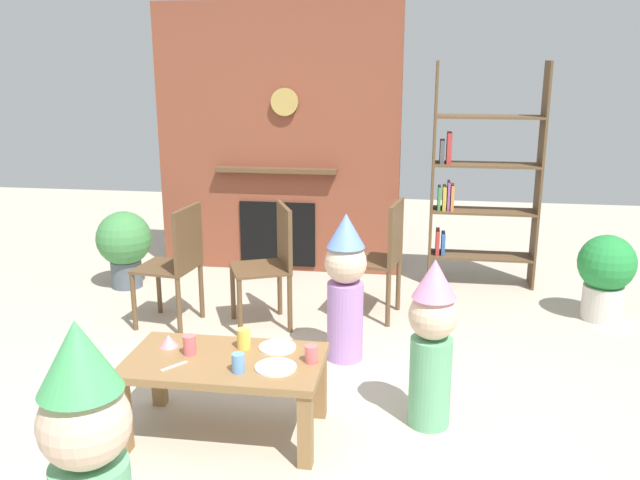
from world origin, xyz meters
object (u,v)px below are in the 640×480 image
(child_with_cone_hat, at_px, (89,466))
(dining_chair_left, at_px, (177,259))
(bookshelf, at_px, (477,184))
(dining_chair_right, at_px, (383,253))
(child_by_the_chairs, at_px, (345,284))
(paper_plate_front, at_px, (276,367))
(potted_plant_short, at_px, (124,243))
(child_in_pink, at_px, (432,340))
(paper_cup_center, at_px, (238,363))
(paper_cup_near_left, at_px, (244,339))
(birthday_cake_slice, at_px, (169,341))
(coffee_table, at_px, (225,371))
(dining_chair_middle, at_px, (272,258))
(potted_plant_tall, at_px, (606,272))
(paper_cup_near_right, at_px, (311,354))
(paper_cup_far_left, at_px, (190,345))
(paper_plate_rear, at_px, (278,347))

(child_with_cone_hat, height_order, dining_chair_left, child_with_cone_hat)
(bookshelf, xyz_separation_m, dining_chair_right, (-0.74, -0.92, -0.37))
(child_by_the_chairs, bearing_deg, paper_plate_front, 15.20)
(potted_plant_short, bearing_deg, child_in_pink, -36.62)
(paper_cup_center, bearing_deg, dining_chair_left, 119.56)
(bookshelf, bearing_deg, paper_cup_near_left, -118.43)
(paper_plate_front, relative_size, birthday_cake_slice, 2.08)
(coffee_table, xyz_separation_m, child_by_the_chairs, (0.52, 1.00, 0.17))
(dining_chair_middle, relative_size, potted_plant_tall, 1.37)
(paper_plate_front, relative_size, child_in_pink, 0.22)
(paper_cup_near_left, bearing_deg, coffee_table, -115.52)
(birthday_cake_slice, bearing_deg, potted_plant_tall, 34.66)
(bookshelf, bearing_deg, paper_cup_center, -115.30)
(paper_cup_near_left, height_order, paper_plate_front, paper_cup_near_left)
(paper_cup_near_right, relative_size, paper_cup_far_left, 0.86)
(paper_plate_front, bearing_deg, potted_plant_tall, 44.47)
(paper_cup_far_left, relative_size, child_with_cone_hat, 0.09)
(dining_chair_left, distance_m, potted_plant_tall, 3.18)
(paper_cup_near_right, xyz_separation_m, paper_cup_center, (-0.34, -0.16, 0.00))
(paper_plate_front, height_order, child_with_cone_hat, child_with_cone_hat)
(paper_cup_far_left, relative_size, paper_plate_rear, 0.52)
(paper_cup_far_left, xyz_separation_m, dining_chair_middle, (0.11, 1.48, 0.04))
(child_with_cone_hat, distance_m, dining_chair_right, 3.10)
(dining_chair_right, bearing_deg, paper_cup_center, 82.52)
(coffee_table, distance_m, paper_cup_center, 0.21)
(child_in_pink, bearing_deg, child_with_cone_hat, 38.37)
(coffee_table, distance_m, potted_plant_short, 2.63)
(bookshelf, height_order, paper_cup_far_left, bookshelf)
(paper_cup_center, bearing_deg, child_with_cone_hat, -101.53)
(paper_cup_far_left, relative_size, child_in_pink, 0.11)
(paper_cup_center, height_order, child_in_pink, child_in_pink)
(paper_plate_rear, bearing_deg, dining_chair_middle, 103.58)
(coffee_table, height_order, paper_plate_front, paper_plate_front)
(dining_chair_middle, xyz_separation_m, potted_plant_short, (-1.44, 0.65, -0.12))
(coffee_table, relative_size, potted_plant_short, 1.53)
(paper_cup_center, distance_m, child_with_cone_hat, 1.11)
(child_with_cone_hat, distance_m, dining_chair_middle, 2.72)
(dining_chair_right, bearing_deg, child_with_cone_hat, 84.62)
(paper_cup_far_left, height_order, potted_plant_tall, potted_plant_tall)
(child_in_pink, relative_size, dining_chair_left, 1.03)
(paper_cup_center, distance_m, paper_plate_front, 0.19)
(paper_cup_near_right, height_order, paper_cup_far_left, paper_cup_far_left)
(coffee_table, bearing_deg, dining_chair_middle, 92.91)
(potted_plant_short, bearing_deg, dining_chair_right, -9.62)
(bookshelf, xyz_separation_m, birthday_cake_slice, (-1.79, -2.60, -0.43))
(paper_plate_front, xyz_separation_m, paper_plate_rear, (-0.04, 0.24, 0.00))
(dining_chair_right, bearing_deg, paper_plate_front, 86.95)
(bookshelf, distance_m, dining_chair_middle, 1.97)
(paper_plate_rear, relative_size, dining_chair_middle, 0.22)
(coffee_table, distance_m, paper_cup_far_left, 0.23)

